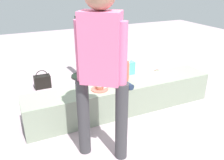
% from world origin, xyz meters
% --- Properties ---
extents(ground_plane, '(12.00, 12.00, 0.00)m').
position_xyz_m(ground_plane, '(0.00, 0.00, 0.00)').
color(ground_plane, '#A38E96').
extents(concrete_ledge, '(2.63, 0.45, 0.41)m').
position_xyz_m(concrete_ledge, '(0.00, 0.00, 0.20)').
color(concrete_ledge, gray).
rests_on(concrete_ledge, ground_plane).
extents(child_seated, '(0.28, 0.33, 0.48)m').
position_xyz_m(child_seated, '(-0.05, -0.01, 0.62)').
color(child_seated, '#1E2C44').
rests_on(child_seated, concrete_ledge).
extents(adult_standing, '(0.43, 0.38, 1.73)m').
position_xyz_m(adult_standing, '(-0.60, -0.72, 1.04)').
color(adult_standing, '#363639').
rests_on(adult_standing, ground_plane).
extents(cake_plate, '(0.22, 0.22, 0.07)m').
position_xyz_m(cake_plate, '(-0.35, -0.04, 0.43)').
color(cake_plate, '#E0594C').
rests_on(cake_plate, concrete_ledge).
extents(gift_bag, '(0.19, 0.13, 0.37)m').
position_xyz_m(gift_bag, '(0.62, 0.96, 0.17)').
color(gift_bag, '#59C6B2').
rests_on(gift_bag, ground_plane).
extents(railing_post, '(0.36, 0.36, 1.13)m').
position_xyz_m(railing_post, '(-0.16, 1.40, 0.42)').
color(railing_post, black).
rests_on(railing_post, ground_plane).
extents(water_bottle_near_gift, '(0.06, 0.06, 0.24)m').
position_xyz_m(water_bottle_near_gift, '(-0.50, 0.73, 0.11)').
color(water_bottle_near_gift, silver).
rests_on(water_bottle_near_gift, ground_plane).
extents(water_bottle_far_side, '(0.07, 0.07, 0.19)m').
position_xyz_m(water_bottle_far_side, '(0.84, 1.26, 0.09)').
color(water_bottle_far_side, silver).
rests_on(water_bottle_far_side, ground_plane).
extents(party_cup_red, '(0.09, 0.09, 0.10)m').
position_xyz_m(party_cup_red, '(-1.16, 0.77, 0.05)').
color(party_cup_red, red).
rests_on(party_cup_red, ground_plane).
extents(cake_box_white, '(0.31, 0.36, 0.15)m').
position_xyz_m(cake_box_white, '(0.08, 0.80, 0.07)').
color(cake_box_white, white).
rests_on(cake_box_white, ground_plane).
extents(handbag_black_leather, '(0.27, 0.15, 0.31)m').
position_xyz_m(handbag_black_leather, '(-0.89, 1.23, 0.11)').
color(handbag_black_leather, black).
rests_on(handbag_black_leather, ground_plane).
extents(handbag_brown_canvas, '(0.29, 0.12, 0.31)m').
position_xyz_m(handbag_brown_canvas, '(0.88, 0.47, 0.11)').
color(handbag_brown_canvas, brown).
rests_on(handbag_brown_canvas, ground_plane).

